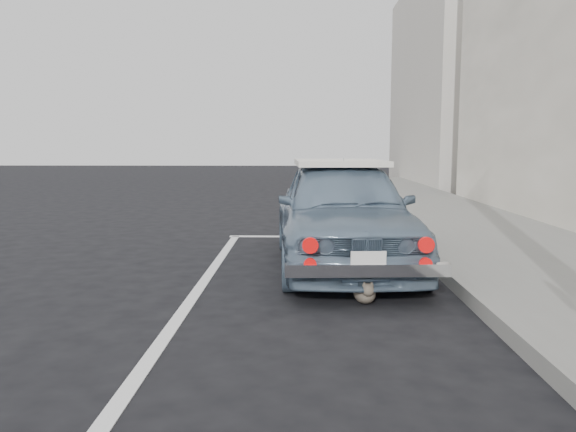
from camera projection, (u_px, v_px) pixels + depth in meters
ground at (265, 430)px, 3.05m from camera, size 80.00×80.00×0.00m
building_far at (455, 83)px, 22.25m from camera, size 3.50×10.00×8.00m
pline_front at (318, 237)px, 9.48m from camera, size 3.00×0.12×0.01m
pline_side at (199, 289)px, 6.04m from camera, size 0.12×7.00×0.01m
retro_coupe at (342, 211)px, 7.17m from camera, size 1.82×4.14×1.38m
cat at (365, 292)px, 5.47m from camera, size 0.25×0.49×0.26m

